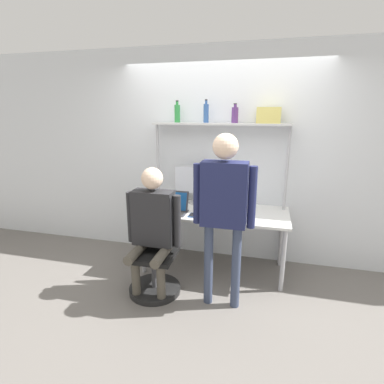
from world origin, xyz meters
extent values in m
plane|color=slate|center=(0.00, 0.00, 0.00)|extent=(12.00, 12.00, 0.00)
cube|color=silver|center=(0.00, 0.82, 1.35)|extent=(8.00, 0.06, 2.70)
cube|color=silver|center=(0.00, 0.40, 0.74)|extent=(1.74, 0.77, 0.03)
cylinder|color=#A5A5AA|center=(-0.81, 0.08, 0.36)|extent=(0.05, 0.05, 0.73)
cylinder|color=#A5A5AA|center=(0.81, 0.08, 0.36)|extent=(0.05, 0.05, 0.73)
cylinder|color=#A5A5AA|center=(-0.81, 0.73, 0.36)|extent=(0.05, 0.05, 0.73)
cylinder|color=#A5A5AA|center=(0.81, 0.73, 0.36)|extent=(0.05, 0.05, 0.73)
cube|color=silver|center=(0.00, 0.66, 1.77)|extent=(1.66, 0.24, 0.02)
cylinder|color=#B2B2B7|center=(-0.81, 0.66, 0.89)|extent=(0.04, 0.04, 1.78)
cylinder|color=#B2B2B7|center=(0.81, 0.66, 0.89)|extent=(0.04, 0.04, 1.78)
cylinder|color=#B7B7BC|center=(-0.31, 0.65, 0.76)|extent=(0.17, 0.17, 0.01)
cylinder|color=#B7B7BC|center=(-0.31, 0.65, 0.83)|extent=(0.06, 0.06, 0.12)
cube|color=#B7B7BC|center=(-0.31, 0.66, 1.06)|extent=(0.56, 0.01, 0.36)
cube|color=silver|center=(-0.31, 0.65, 1.06)|extent=(0.54, 0.02, 0.34)
cube|color=#333338|center=(-0.47, 0.20, 0.76)|extent=(0.33, 0.25, 0.01)
cube|color=black|center=(-0.47, 0.18, 0.77)|extent=(0.28, 0.13, 0.00)
cube|color=#333338|center=(-0.47, 0.28, 0.88)|extent=(0.33, 0.09, 0.24)
cube|color=#194C8C|center=(-0.47, 0.28, 0.88)|extent=(0.29, 0.07, 0.20)
cube|color=#264C8C|center=(-0.22, 0.17, 0.76)|extent=(0.07, 0.15, 0.01)
cube|color=black|center=(-0.22, 0.17, 0.77)|extent=(0.06, 0.13, 0.00)
cylinder|color=black|center=(-0.53, -0.28, 0.03)|extent=(0.56, 0.56, 0.06)
cylinder|color=#4C4C51|center=(-0.53, -0.28, 0.24)|extent=(0.06, 0.06, 0.36)
cube|color=black|center=(-0.53, -0.28, 0.45)|extent=(0.47, 0.47, 0.05)
cube|color=black|center=(-0.53, -0.07, 0.70)|extent=(0.41, 0.05, 0.45)
cylinder|color=#4C473D|center=(-0.67, -0.45, 0.24)|extent=(0.09, 0.09, 0.47)
cylinder|color=#4C473D|center=(-0.39, -0.45, 0.24)|extent=(0.09, 0.09, 0.47)
cylinder|color=#4C473D|center=(-0.67, -0.42, 0.52)|extent=(0.10, 0.38, 0.10)
cylinder|color=#4C473D|center=(-0.39, -0.42, 0.52)|extent=(0.10, 0.38, 0.10)
cube|color=#262628|center=(-0.53, -0.25, 0.85)|extent=(0.43, 0.20, 0.58)
cylinder|color=#262628|center=(-0.79, -0.25, 0.83)|extent=(0.08, 0.08, 0.55)
cylinder|color=#262628|center=(-0.27, -0.25, 0.83)|extent=(0.08, 0.08, 0.55)
sphere|color=beige|center=(-0.53, -0.25, 1.27)|extent=(0.22, 0.22, 0.22)
cylinder|color=#38425B|center=(0.07, -0.32, 0.43)|extent=(0.09, 0.09, 0.86)
cylinder|color=#38425B|center=(0.35, -0.32, 0.43)|extent=(0.09, 0.09, 0.86)
cube|color=#1E234C|center=(0.21, -0.32, 1.17)|extent=(0.42, 0.20, 0.61)
cylinder|color=#1E234C|center=(-0.05, -0.32, 1.16)|extent=(0.08, 0.08, 0.58)
cylinder|color=#1E234C|center=(0.47, -0.32, 1.16)|extent=(0.08, 0.08, 0.58)
sphere|color=beige|center=(0.21, -0.32, 1.61)|extent=(0.23, 0.23, 0.23)
cylinder|color=#335999|center=(-0.17, 0.66, 1.89)|extent=(0.06, 0.06, 0.22)
cylinder|color=#335999|center=(-0.17, 0.66, 2.02)|extent=(0.03, 0.03, 0.04)
cylinder|color=black|center=(-0.17, 0.66, 2.05)|extent=(0.03, 0.03, 0.01)
cylinder|color=#593372|center=(0.17, 0.66, 1.87)|extent=(0.08, 0.08, 0.18)
cylinder|color=#593372|center=(0.17, 0.66, 1.98)|extent=(0.04, 0.04, 0.03)
cylinder|color=black|center=(0.17, 0.66, 2.00)|extent=(0.04, 0.04, 0.01)
cylinder|color=#2D8C3F|center=(-0.54, 0.66, 1.89)|extent=(0.07, 0.07, 0.21)
cylinder|color=#2D8C3F|center=(-0.54, 0.66, 2.01)|extent=(0.03, 0.03, 0.04)
cylinder|color=black|center=(-0.54, 0.66, 2.04)|extent=(0.03, 0.03, 0.01)
cube|color=#DBCC66|center=(0.56, 0.66, 1.87)|extent=(0.27, 0.21, 0.18)
camera|label=1|loc=(0.59, -2.99, 1.91)|focal=28.00mm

